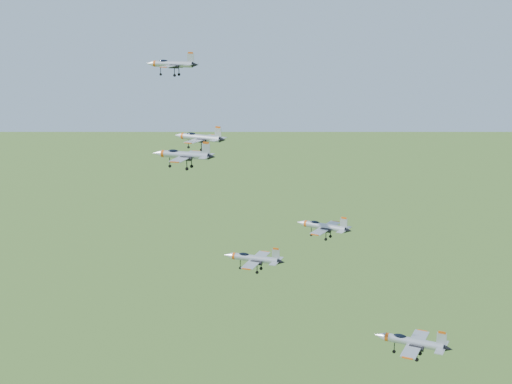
% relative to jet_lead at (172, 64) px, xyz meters
% --- Properties ---
extents(jet_lead, '(11.85, 9.89, 3.17)m').
position_rel_jet_lead_xyz_m(jet_lead, '(0.00, 0.00, 0.00)').
color(jet_lead, '#A6ABB3').
extents(jet_left_high, '(10.79, 8.86, 2.89)m').
position_rel_jet_lead_xyz_m(jet_left_high, '(16.45, -16.47, -11.31)').
color(jet_left_high, '#A6ABB3').
extents(jet_right_high, '(10.49, 8.79, 2.81)m').
position_rel_jet_lead_xyz_m(jet_right_high, '(23.85, -33.32, -10.73)').
color(jet_right_high, '#A6ABB3').
extents(jet_left_low, '(10.91, 9.01, 2.92)m').
position_rel_jet_lead_xyz_m(jet_left_low, '(37.96, -9.65, -26.84)').
color(jet_left_low, '#A6ABB3').
extents(jet_right_low, '(10.82, 9.01, 2.89)m').
position_rel_jet_lead_xyz_m(jet_right_low, '(31.68, -24.90, -29.05)').
color(jet_right_low, '#A6ABB3').
extents(jet_trail, '(12.94, 10.65, 3.46)m').
position_rel_jet_lead_xyz_m(jet_trail, '(57.16, -18.08, -41.42)').
color(jet_trail, '#A6ABB3').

